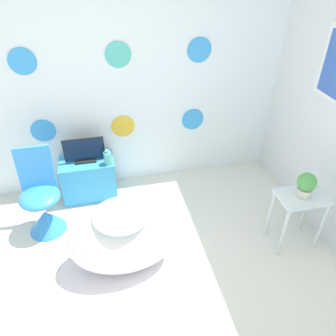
{
  "coord_description": "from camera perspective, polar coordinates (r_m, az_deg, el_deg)",
  "views": [
    {
      "loc": [
        -0.2,
        -1.19,
        2.43
      ],
      "look_at": [
        0.29,
        0.97,
        0.85
      ],
      "focal_mm": 35.0,
      "sensor_mm": 36.0,
      "label": 1
    }
  ],
  "objects": [
    {
      "name": "wall_back_dotted",
      "position": [
        3.43,
        -9.03,
        15.84
      ],
      "size": [
        4.56,
        0.05,
        2.6
      ],
      "color": "white",
      "rests_on": "ground_plane"
    },
    {
      "name": "side_table",
      "position": [
        3.19,
        21.87,
        -6.29
      ],
      "size": [
        0.43,
        0.3,
        0.57
      ],
      "color": "silver",
      "rests_on": "ground_plane"
    },
    {
      "name": "chair",
      "position": [
        3.42,
        -20.91,
        -6.48
      ],
      "size": [
        0.38,
        0.38,
        0.87
      ],
      "color": "#338CE0",
      "rests_on": "ground_plane"
    },
    {
      "name": "rug",
      "position": [
        3.1,
        -8.19,
        -16.67
      ],
      "size": [
        1.06,
        0.72,
        0.01
      ],
      "color": "silver",
      "rests_on": "ground_plane"
    },
    {
      "name": "tv",
      "position": [
        3.54,
        -14.37,
        2.83
      ],
      "size": [
        0.42,
        0.12,
        0.27
      ],
      "color": "black",
      "rests_on": "tv_cabinet"
    },
    {
      "name": "tv_cabinet",
      "position": [
        3.73,
        -13.59,
        -1.72
      ],
      "size": [
        0.58,
        0.35,
        0.46
      ],
      "color": "#389ED6",
      "rests_on": "ground_plane"
    },
    {
      "name": "vase",
      "position": [
        3.47,
        -10.45,
        1.75
      ],
      "size": [
        0.08,
        0.08,
        0.17
      ],
      "color": "#51B2AD",
      "rests_on": "tv_cabinet"
    },
    {
      "name": "bathtub",
      "position": [
        2.9,
        -7.75,
        -12.1
      ],
      "size": [
        0.94,
        0.56,
        0.6
      ],
      "color": "white",
      "rests_on": "ground_plane"
    },
    {
      "name": "potted_plant_left",
      "position": [
        3.03,
        22.92,
        -2.66
      ],
      "size": [
        0.16,
        0.16,
        0.23
      ],
      "color": "beige",
      "rests_on": "side_table"
    }
  ]
}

